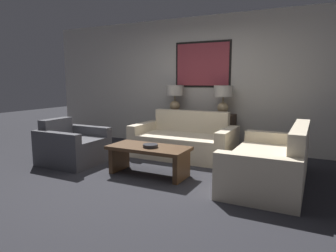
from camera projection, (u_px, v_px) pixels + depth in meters
ground_plane at (144, 179)px, 4.26m from camera, size 20.00×20.00×0.00m
back_wall at (203, 83)px, 6.15m from camera, size 7.54×0.12×2.65m
console_table at (198, 131)px, 6.05m from camera, size 1.48×0.40×0.73m
table_lamp_left at (175, 95)px, 6.17m from camera, size 0.36×0.36×0.55m
table_lamp_right at (223, 96)px, 5.71m from camera, size 0.36×0.36×0.55m
couch_by_back_wall at (184, 142)px, 5.47m from camera, size 1.82×0.94×0.81m
couch_by_side at (271, 164)px, 4.01m from camera, size 0.94×1.82×0.81m
coffee_table at (149, 154)px, 4.39m from camera, size 1.19×0.56×0.43m
decorative_bowl at (150, 146)px, 4.30m from camera, size 0.22×0.22×0.05m
armchair_near_back_wall at (72, 147)px, 5.05m from camera, size 0.94×0.88×0.73m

